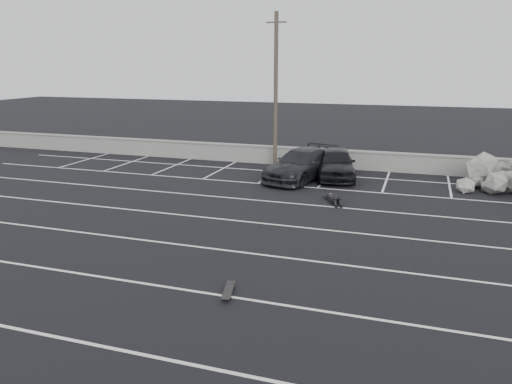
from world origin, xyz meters
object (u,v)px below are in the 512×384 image
(car_right, at_px, (301,165))
(trash_bin, at_px, (490,171))
(car_left, at_px, (336,163))
(utility_pole, at_px, (276,91))
(person, at_px, (333,196))
(skateboard, at_px, (228,291))

(car_right, bearing_deg, trash_bin, 31.67)
(car_left, bearing_deg, car_right, -163.34)
(car_right, bearing_deg, utility_pole, 144.81)
(car_right, height_order, person, car_right)
(trash_bin, height_order, person, trash_bin)
(person, distance_m, skateboard, 9.90)
(utility_pole, bearing_deg, car_left, -24.79)
(utility_pole, height_order, trash_bin, utility_pole)
(car_left, bearing_deg, skateboard, -102.90)
(car_right, relative_size, trash_bin, 5.23)
(car_right, relative_size, utility_pole, 0.62)
(utility_pole, xyz_separation_m, skateboard, (3.46, -16.08, -4.21))
(skateboard, bearing_deg, trash_bin, 51.40)
(car_right, bearing_deg, skateboard, -69.22)
(car_left, relative_size, utility_pole, 0.55)
(car_left, relative_size, skateboard, 5.11)
(car_left, xyz_separation_m, person, (0.67, -4.49, -0.57))
(car_right, relative_size, skateboard, 5.85)
(trash_bin, bearing_deg, car_left, -166.41)
(car_right, height_order, utility_pole, utility_pole)
(car_left, bearing_deg, utility_pole, 143.58)
(car_left, xyz_separation_m, skateboard, (-0.32, -14.34, -0.71))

